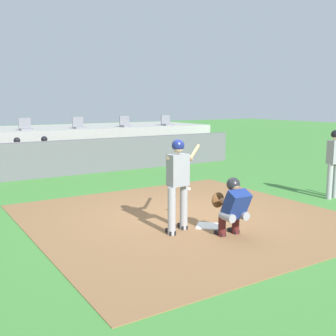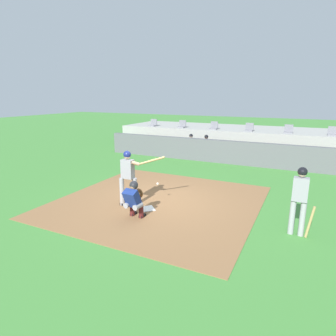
% 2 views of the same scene
% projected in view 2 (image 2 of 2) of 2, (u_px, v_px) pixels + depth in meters
% --- Properties ---
extents(ground_plane, '(80.00, 80.00, 0.00)m').
position_uv_depth(ground_plane, '(159.00, 201.00, 9.70)').
color(ground_plane, '#428438').
extents(dirt_infield, '(6.40, 6.40, 0.01)m').
position_uv_depth(dirt_infield, '(159.00, 201.00, 9.70)').
color(dirt_infield, olive).
rests_on(dirt_infield, ground).
extents(home_plate, '(0.62, 0.62, 0.02)m').
position_uv_depth(home_plate, '(147.00, 209.00, 9.00)').
color(home_plate, white).
rests_on(home_plate, dirt_infield).
extents(batter_at_plate, '(1.26, 0.86, 1.80)m').
position_uv_depth(batter_at_plate, '(129.00, 175.00, 9.09)').
color(batter_at_plate, '#99999E').
rests_on(batter_at_plate, ground).
extents(catcher_crouched, '(0.50, 1.77, 1.13)m').
position_uv_depth(catcher_crouched, '(134.00, 198.00, 8.24)').
color(catcher_crouched, gray).
rests_on(catcher_crouched, ground).
extents(on_deck_batter, '(0.58, 0.23, 1.79)m').
position_uv_depth(on_deck_batter, '(300.00, 197.00, 7.13)').
color(on_deck_batter, '#99999E').
rests_on(on_deck_batter, ground).
extents(dugout_wall, '(13.00, 0.30, 1.20)m').
position_uv_depth(dugout_wall, '(216.00, 151.00, 15.20)').
color(dugout_wall, '#59595E').
rests_on(dugout_wall, ground).
extents(dugout_bench, '(11.80, 0.44, 0.45)m').
position_uv_depth(dugout_bench, '(221.00, 155.00, 16.17)').
color(dugout_bench, olive).
rests_on(dugout_bench, ground).
extents(dugout_player_0, '(0.49, 0.70, 1.30)m').
position_uv_depth(dugout_player_0, '(190.00, 145.00, 16.70)').
color(dugout_player_0, '#939399').
rests_on(dugout_player_0, ground).
extents(dugout_player_1, '(0.49, 0.70, 1.30)m').
position_uv_depth(dugout_player_1, '(205.00, 146.00, 16.31)').
color(dugout_player_1, '#939399').
rests_on(dugout_player_1, ground).
extents(stands_platform, '(15.00, 4.40, 1.40)m').
position_uv_depth(stands_platform, '(236.00, 138.00, 19.01)').
color(stands_platform, '#9E9E99').
rests_on(stands_platform, ground).
extents(stadium_seat_0, '(0.46, 0.46, 0.48)m').
position_uv_depth(stadium_seat_0, '(153.00, 124.00, 19.79)').
color(stadium_seat_0, slate).
rests_on(stadium_seat_0, stands_platform).
extents(stadium_seat_1, '(0.46, 0.46, 0.48)m').
position_uv_depth(stadium_seat_1, '(182.00, 126.00, 18.87)').
color(stadium_seat_1, slate).
rests_on(stadium_seat_1, stands_platform).
extents(stadium_seat_2, '(0.46, 0.46, 0.48)m').
position_uv_depth(stadium_seat_2, '(214.00, 127.00, 17.94)').
color(stadium_seat_2, slate).
rests_on(stadium_seat_2, stands_platform).
extents(stadium_seat_3, '(0.46, 0.46, 0.48)m').
position_uv_depth(stadium_seat_3, '(249.00, 129.00, 17.01)').
color(stadium_seat_3, slate).
rests_on(stadium_seat_3, stands_platform).
extents(stadium_seat_4, '(0.46, 0.46, 0.48)m').
position_uv_depth(stadium_seat_4, '(288.00, 131.00, 16.09)').
color(stadium_seat_4, slate).
rests_on(stadium_seat_4, stands_platform).
extents(stadium_seat_5, '(0.46, 0.46, 0.48)m').
position_uv_depth(stadium_seat_5, '(333.00, 133.00, 15.16)').
color(stadium_seat_5, slate).
rests_on(stadium_seat_5, stands_platform).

